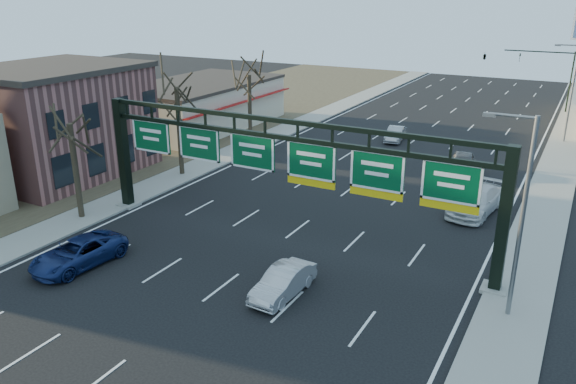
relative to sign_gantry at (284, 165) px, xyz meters
The scene contains 19 objects.
ground 9.24m from the sign_gantry, 91.15° to the right, with size 160.00×160.00×0.00m, color black.
sidewalk_left 18.24m from the sign_gantry, 137.20° to the left, with size 3.00×120.00×0.12m, color gray.
sidewalk_right 18.02m from the sign_gantry, 43.51° to the left, with size 3.00×120.00×0.12m, color gray.
dirt_strip_left 28.25m from the sign_gantry, 154.50° to the left, with size 21.00×120.00×0.06m, color #473D2B.
lane_markings 12.86m from the sign_gantry, 90.76° to the left, with size 21.60×120.00×0.01m, color white.
sign_gantry is the anchor object (origin of this frame).
brick_block 21.87m from the sign_gantry, behind, with size 10.40×12.40×8.30m.
cream_strip 30.24m from the sign_gantry, 135.86° to the left, with size 10.90×18.40×4.70m.
tree_gantry 13.53m from the sign_gantry, 166.97° to the right, with size 3.60×3.60×8.48m.
tree_mid 15.08m from the sign_gantry, 151.63° to the left, with size 3.60×3.60×9.24m.
tree_far 21.57m from the sign_gantry, 127.32° to the left, with size 3.60×3.60×8.86m.
streetlight_near 12.48m from the sign_gantry, ahead, with size 2.15×0.22×9.00m.
streetlight_far 34.29m from the sign_gantry, 68.96° to the left, with size 2.15×0.22×9.00m.
traffic_signal_mast 47.33m from the sign_gantry, 83.29° to the left, with size 10.16×0.54×7.00m.
car_blue_suv 11.74m from the sign_gantry, 136.27° to the right, with size 2.37×5.14×1.43m, color navy.
car_silver_sedan 7.11m from the sign_gantry, 61.39° to the right, with size 1.43×4.11×1.36m, color #AAABAF.
car_white_wagon 13.67m from the sign_gantry, 48.67° to the left, with size 2.33×5.72×1.66m, color silver.
car_grey_far 19.26m from the sign_gantry, 71.12° to the left, with size 1.91×4.75×1.62m, color #424447.
car_silver_distant 25.35m from the sign_gantry, 93.97° to the left, with size 1.40×4.03×1.33m, color #A0A0A4.
Camera 1 is at (14.36, -17.54, 13.63)m, focal length 35.00 mm.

